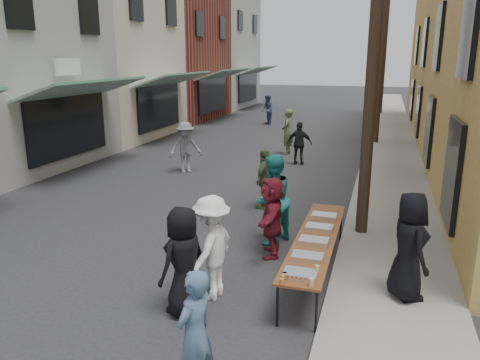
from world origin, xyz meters
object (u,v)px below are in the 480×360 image
Objects in this scene: utility_pole_mid at (383,43)px; utility_pole_near at (375,27)px; utility_pole_far at (385,48)px; guest_front_a at (184,261)px; guest_front_c at (272,200)px; catering_tray_sausage at (300,274)px; serving_table at (316,239)px; server at (409,246)px.

utility_pole_near is at bearing -90.00° from utility_pole_mid.
utility_pole_far reaches higher than guest_front_a.
utility_pole_mid is at bearing -166.17° from guest_front_c.
utility_pole_mid is 18.00× the size of catering_tray_sausage.
serving_table is at bearing 62.88° from guest_front_c.
serving_table is 2.30× the size of guest_front_a.
utility_pole_far is 28.54m from guest_front_a.
guest_front_a is at bearing -172.26° from catering_tray_sausage.
guest_front_c is (-1.85, -1.00, -3.52)m from utility_pole_near.
utility_pole_far is at bearing -161.38° from guest_front_a.
utility_pole_near is 5.17× the size of guest_front_a.
serving_table is 8.00× the size of catering_tray_sausage.
utility_pole_far is 18.00× the size of catering_tray_sausage.
utility_pole_mid is (0.00, 12.00, 0.00)m from utility_pole_near.
serving_table is 1.65m from catering_tray_sausage.
guest_front_a reaches higher than catering_tray_sausage.
guest_front_c is 1.10× the size of server.
catering_tray_sausage is 3.17m from guest_front_c.
catering_tray_sausage is at bearing -90.00° from serving_table.
server is (0.84, -26.86, -3.51)m from utility_pole_far.
guest_front_c reaches higher than catering_tray_sausage.
utility_pole_near is 1.00× the size of utility_pole_mid.
utility_pole_near is 2.25× the size of serving_table.
serving_table is 2.24× the size of server.
utility_pole_far reaches higher than server.
utility_pole_near is 6.09m from guest_front_a.
utility_pole_far is 5.05× the size of server.
utility_pole_far is at bearing 88.45° from serving_table.
server is at bearing 135.61° from guest_front_a.
utility_pole_mid is 16.40m from catering_tray_sausage.
utility_pole_near is 1.00× the size of utility_pole_far.
guest_front_c reaches higher than server.
utility_pole_mid is 4.61× the size of guest_front_c.
utility_pole_far is at bearing -22.42° from server.
utility_pole_near is 4.60m from server.
utility_pole_mid is 14.82m from serving_table.
utility_pole_near is at bearing -90.00° from utility_pole_far.
guest_front_a is (-2.49, -16.20, -3.63)m from utility_pole_mid.
utility_pole_near is at bearing 72.85° from serving_table.
utility_pole_mid reaches higher than guest_front_a.
catering_tray_sausage is at bearing 101.11° from server.
utility_pole_mid is 5.05× the size of server.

